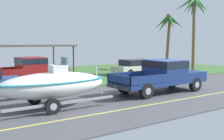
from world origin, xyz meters
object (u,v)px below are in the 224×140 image
carport_awning (28,46)px  pickup_truck_towing (164,74)px  boat_on_trailer (53,85)px  palm_tree_near_left (169,27)px  palm_tree_near_right (194,12)px  parked_pickup_background (31,69)px  parked_sedan_near (137,67)px

carport_awning → pickup_truck_towing: bearing=-74.0°
pickup_truck_towing → boat_on_trailer: 6.82m
carport_awning → boat_on_trailer: bearing=-103.7°
boat_on_trailer → palm_tree_near_left: size_ratio=1.04×
boat_on_trailer → palm_tree_near_right: bearing=18.5°
parked_pickup_background → carport_awning: 6.14m
carport_awning → palm_tree_near_right: bearing=-30.5°
boat_on_trailer → carport_awning: size_ratio=0.87×
boat_on_trailer → parked_pickup_background: 7.28m
parked_pickup_background → parked_sedan_near: parked_pickup_background is taller
boat_on_trailer → palm_tree_near_right: 17.42m
palm_tree_near_left → palm_tree_near_right: size_ratio=0.83×
palm_tree_near_left → parked_pickup_background: bearing=-171.6°
pickup_truck_towing → palm_tree_near_left: size_ratio=1.03×
boat_on_trailer → palm_tree_near_left: bearing=29.1°
palm_tree_near_left → palm_tree_near_right: 4.41m
pickup_truck_towing → carport_awning: (-3.68, 12.85, 1.48)m
boat_on_trailer → palm_tree_near_right: size_ratio=0.86×
parked_pickup_background → carport_awning: carport_awning is taller
parked_pickup_background → boat_on_trailer: bearing=-101.1°
parked_pickup_background → palm_tree_near_left: palm_tree_near_left is taller
carport_awning → parked_sedan_near: bearing=-36.3°
palm_tree_near_left → palm_tree_near_right: (-1.03, -4.12, 1.21)m
parked_sedan_near → palm_tree_near_left: bearing=20.3°
palm_tree_near_left → parked_sedan_near: bearing=-159.7°
parked_pickup_background → palm_tree_near_right: bearing=-7.2°
parked_sedan_near → palm_tree_near_left: palm_tree_near_left is taller
parked_pickup_background → palm_tree_near_right: palm_tree_near_right is taller
palm_tree_near_left → pickup_truck_towing: bearing=-137.1°
pickup_truck_towing → boat_on_trailer: bearing=180.0°
parked_pickup_background → parked_sedan_near: bearing=0.2°
pickup_truck_towing → palm_tree_near_right: 11.50m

